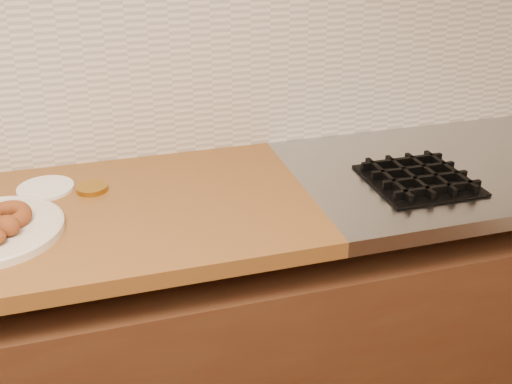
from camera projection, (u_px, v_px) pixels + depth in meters
base_cabinet at (125, 371)px, 1.66m from camera, size 3.60×0.60×0.77m
stovetop at (511, 161)px, 1.73m from camera, size 1.30×0.62×0.04m
backsplash at (83, 54)px, 1.55m from camera, size 3.60×0.02×0.60m
ring_donut at (9, 215)px, 1.33m from camera, size 0.13×0.13×0.04m
tub_lid at (46, 188)px, 1.52m from camera, size 0.17×0.17×0.01m
brass_jar_lid at (92, 188)px, 1.51m from camera, size 0.08×0.08×0.01m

